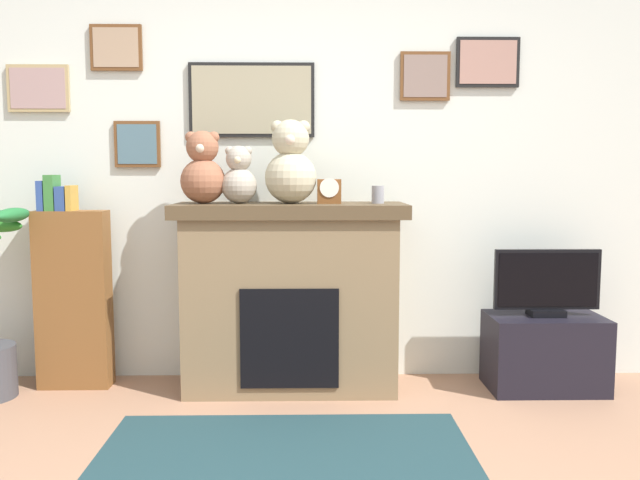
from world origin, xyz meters
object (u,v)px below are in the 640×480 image
Objects in this scene: tv_stand at (544,352)px; teddy_bear_tan at (291,166)px; mantel_clock at (329,191)px; teddy_bear_grey at (203,171)px; candle_jar at (378,195)px; television at (547,284)px; bookshelf at (73,294)px; teddy_bear_cream at (239,178)px; fireplace at (291,296)px.

teddy_bear_tan is (-1.51, 0.04, 1.10)m from tv_stand.
teddy_bear_grey is at bearing 179.89° from mantel_clock.
tv_stand is 1.60m from mantel_clock.
mantel_clock is at bearing -179.61° from candle_jar.
candle_jar is 0.25× the size of teddy_bear_grey.
mantel_clock is 0.35× the size of teddy_bear_grey.
tv_stand is 1.07× the size of television.
mantel_clock reaches higher than candle_jar.
bookshelf is at bearing 175.43° from teddy_bear_grey.
mantel_clock is (-1.28, 0.03, 0.96)m from tv_stand.
bookshelf reaches higher than candle_jar.
teddy_bear_grey reaches higher than bookshelf.
television is at bearing -1.19° from teddy_bear_cream.
mantel_clock is 0.31× the size of teddy_bear_tan.
bookshelf is 1.91m from candle_jar.
teddy_bear_tan is (0.30, -0.00, 0.07)m from teddy_bear_cream.
fireplace reaches higher than television.
tv_stand is at bearing -2.06° from fireplace.
tv_stand is 1.59× the size of teddy_bear_grey.
teddy_bear_cream is (-1.81, 0.04, 1.04)m from tv_stand.
television reaches higher than tv_stand.
television is 1.91m from teddy_bear_cream.
teddy_bear_grey is 0.87× the size of teddy_bear_tan.
fireplace is at bearing 178.02° from candle_jar.
teddy_bear_tan reaches higher than teddy_bear_cream.
candle_jar is (-1.00, 0.04, 0.52)m from television.
tv_stand is at bearing -1.15° from teddy_bear_cream.
mantel_clock is at bearing -0.33° from teddy_bear_tan.
teddy_bear_tan is (-0.22, 0.00, 0.15)m from mantel_clock.
television is 1.39m from mantel_clock.
tv_stand is at bearing -1.55° from mantel_clock.
teddy_bear_tan reaches higher than mantel_clock.
television is at bearing -2.11° from fireplace.
teddy_bear_grey reaches higher than fireplace.
teddy_bear_grey is 0.21m from teddy_bear_cream.
mantel_clock is at bearing -0.16° from teddy_bear_cream.
teddy_bear_cream is at bearing 179.84° from mantel_clock.
candle_jar is (0.51, -0.02, 0.60)m from fireplace.
teddy_bear_grey is at bearing 178.97° from tv_stand.
candle_jar is 0.70× the size of mantel_clock.
tv_stand is 1.37m from candle_jar.
bookshelf is at bearing 177.99° from fireplace.
teddy_bear_grey reaches higher than television.
mantel_clock is 0.74m from teddy_bear_grey.
bookshelf is 1.51m from teddy_bear_tan.
fireplace is 0.89m from teddy_bear_grey.
teddy_bear_cream is (-0.30, -0.02, 0.70)m from fireplace.
bookshelf is 12.35× the size of candle_jar.
teddy_bear_grey is (-0.50, -0.02, 0.74)m from fireplace.
tv_stand is 1.87m from teddy_bear_tan.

